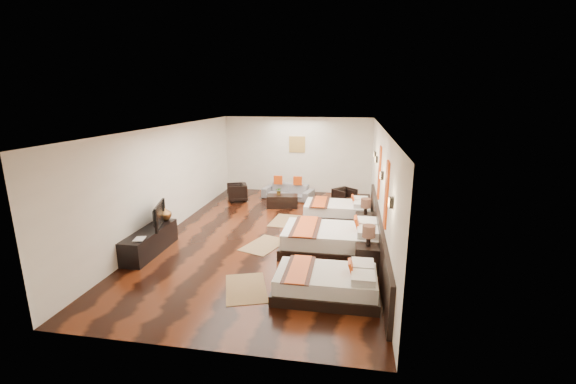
% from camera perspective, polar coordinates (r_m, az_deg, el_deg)
% --- Properties ---
extents(floor, '(5.50, 9.50, 0.01)m').
position_cam_1_polar(floor, '(10.06, -2.66, -6.40)').
color(floor, black).
rests_on(floor, ground).
extents(ceiling, '(5.50, 9.50, 0.01)m').
position_cam_1_polar(ceiling, '(9.44, -2.85, 9.71)').
color(ceiling, white).
rests_on(ceiling, floor).
extents(back_wall, '(5.50, 0.01, 2.80)m').
position_cam_1_polar(back_wall, '(14.25, 1.38, 5.60)').
color(back_wall, silver).
rests_on(back_wall, floor).
extents(left_wall, '(0.01, 9.50, 2.80)m').
position_cam_1_polar(left_wall, '(10.59, -17.46, 1.90)').
color(left_wall, silver).
rests_on(left_wall, floor).
extents(right_wall, '(0.01, 9.50, 2.80)m').
position_cam_1_polar(right_wall, '(9.46, 13.74, 0.73)').
color(right_wall, silver).
rests_on(right_wall, floor).
extents(headboard_panel, '(0.08, 6.60, 0.90)m').
position_cam_1_polar(headboard_panel, '(8.97, 13.44, -6.36)').
color(headboard_panel, black).
rests_on(headboard_panel, floor).
extents(bed_near, '(1.89, 1.19, 0.72)m').
position_cam_1_polar(bed_near, '(7.11, 5.93, -13.50)').
color(bed_near, black).
rests_on(bed_near, floor).
extents(bed_mid, '(2.35, 1.48, 0.90)m').
position_cam_1_polar(bed_mid, '(8.91, 6.88, -7.18)').
color(bed_mid, black).
rests_on(bed_mid, floor).
extents(bed_far, '(1.97, 1.24, 0.75)m').
position_cam_1_polar(bed_far, '(11.28, 7.54, -2.81)').
color(bed_far, black).
rests_on(bed_far, floor).
extents(nightstand_a, '(0.50, 0.50, 0.99)m').
position_cam_1_polar(nightstand_a, '(8.12, 11.89, -9.26)').
color(nightstand_a, black).
rests_on(nightstand_a, floor).
extents(nightstand_b, '(0.49, 0.49, 0.97)m').
position_cam_1_polar(nightstand_b, '(10.18, 11.51, -4.40)').
color(nightstand_b, black).
rests_on(nightstand_b, floor).
extents(jute_mat_near, '(1.10, 1.38, 0.01)m').
position_cam_1_polar(jute_mat_near, '(7.45, -6.36, -14.21)').
color(jute_mat_near, olive).
rests_on(jute_mat_near, floor).
extents(jute_mat_mid, '(1.11, 1.38, 0.01)m').
position_cam_1_polar(jute_mat_mid, '(9.38, -3.63, -7.96)').
color(jute_mat_mid, olive).
rests_on(jute_mat_mid, floor).
extents(jute_mat_far, '(0.86, 1.27, 0.01)m').
position_cam_1_polar(jute_mat_far, '(11.09, -0.41, -4.36)').
color(jute_mat_far, olive).
rests_on(jute_mat_far, floor).
extents(tv_console, '(0.50, 1.80, 0.55)m').
position_cam_1_polar(tv_console, '(9.40, -20.09, -7.02)').
color(tv_console, black).
rests_on(tv_console, floor).
extents(tv, '(0.40, 0.99, 0.57)m').
position_cam_1_polar(tv, '(9.42, -19.33, -3.31)').
color(tv, black).
rests_on(tv, tv_console).
extents(book, '(0.28, 0.34, 0.03)m').
position_cam_1_polar(book, '(8.83, -22.15, -6.60)').
color(book, black).
rests_on(book, tv_console).
extents(figurine, '(0.38, 0.38, 0.38)m').
position_cam_1_polar(figurine, '(9.87, -18.21, -2.99)').
color(figurine, brown).
rests_on(figurine, tv_console).
extents(sofa, '(1.90, 1.10, 0.52)m').
position_cam_1_polar(sofa, '(13.39, -0.02, 0.06)').
color(sofa, slate).
rests_on(sofa, floor).
extents(armchair_left, '(0.86, 0.85, 0.61)m').
position_cam_1_polar(armchair_left, '(13.24, -7.70, -0.04)').
color(armchair_left, black).
rests_on(armchair_left, floor).
extents(armchair_right, '(0.90, 0.89, 0.58)m').
position_cam_1_polar(armchair_right, '(12.71, 8.52, -0.74)').
color(armchair_right, black).
rests_on(armchair_right, floor).
extents(coffee_table, '(1.06, 0.64, 0.40)m').
position_cam_1_polar(coffee_table, '(12.41, -0.85, -1.38)').
color(coffee_table, black).
rests_on(coffee_table, floor).
extents(table_plant, '(0.24, 0.21, 0.26)m').
position_cam_1_polar(table_plant, '(12.38, -1.36, 0.15)').
color(table_plant, '#2D5D1F').
rests_on(table_plant, coffee_table).
extents(orange_panel_a, '(0.04, 0.40, 1.30)m').
position_cam_1_polar(orange_panel_a, '(7.55, 14.62, -0.39)').
color(orange_panel_a, '#D86014').
rests_on(orange_panel_a, right_wall).
extents(orange_panel_b, '(0.04, 0.40, 1.30)m').
position_cam_1_polar(orange_panel_b, '(9.69, 13.61, 2.87)').
color(orange_panel_b, '#D86014').
rests_on(orange_panel_b, right_wall).
extents(sconce_near, '(0.07, 0.12, 0.18)m').
position_cam_1_polar(sconce_near, '(6.45, 15.23, -1.53)').
color(sconce_near, black).
rests_on(sconce_near, right_wall).
extents(sconce_mid, '(0.07, 0.12, 0.18)m').
position_cam_1_polar(sconce_mid, '(8.58, 13.95, 2.43)').
color(sconce_mid, black).
rests_on(sconce_mid, right_wall).
extents(sconce_far, '(0.07, 0.12, 0.18)m').
position_cam_1_polar(sconce_far, '(10.74, 13.17, 4.80)').
color(sconce_far, black).
rests_on(sconce_far, right_wall).
extents(sconce_lounge, '(0.07, 0.12, 0.18)m').
position_cam_1_polar(sconce_lounge, '(11.63, 12.94, 5.52)').
color(sconce_lounge, black).
rests_on(sconce_lounge, right_wall).
extents(gold_artwork, '(0.60, 0.04, 0.60)m').
position_cam_1_polar(gold_artwork, '(14.17, 1.38, 7.19)').
color(gold_artwork, '#AD873F').
rests_on(gold_artwork, back_wall).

